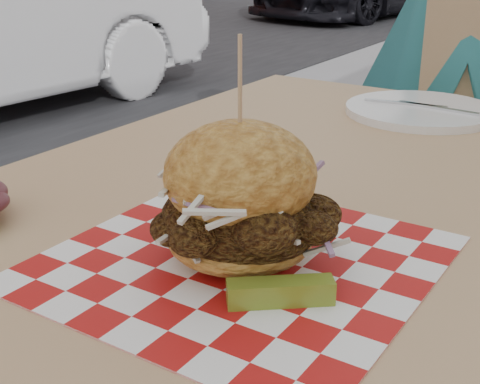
% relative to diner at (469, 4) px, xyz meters
% --- Properties ---
extents(diner, '(0.73, 0.58, 1.75)m').
position_rel_diner_xyz_m(diner, '(0.00, 0.00, 0.00)').
color(diner, teal).
rests_on(diner, ground).
extents(patio_table, '(0.80, 1.20, 0.75)m').
position_rel_diner_xyz_m(patio_table, '(0.13, -1.19, -0.20)').
color(patio_table, tan).
rests_on(patio_table, ground).
extents(patio_chair, '(0.53, 0.53, 0.95)m').
position_rel_diner_xyz_m(patio_chair, '(0.11, -0.20, -0.32)').
color(patio_chair, tan).
rests_on(patio_chair, ground).
extents(paper_liner, '(0.36, 0.36, 0.00)m').
position_rel_diner_xyz_m(paper_liner, '(0.17, -1.42, -0.12)').
color(paper_liner, '#B51312').
rests_on(paper_liner, patio_table).
extents(sandwich, '(0.20, 0.20, 0.22)m').
position_rel_diner_xyz_m(sandwich, '(0.17, -1.42, -0.06)').
color(sandwich, gold).
rests_on(sandwich, paper_liner).
extents(pickle_spear, '(0.09, 0.08, 0.02)m').
position_rel_diner_xyz_m(pickle_spear, '(0.25, -1.47, -0.11)').
color(pickle_spear, olive).
rests_on(pickle_spear, paper_liner).
extents(place_setting, '(0.27, 0.27, 0.02)m').
position_rel_diner_xyz_m(place_setting, '(0.13, -0.76, -0.12)').
color(place_setting, white).
rests_on(place_setting, patio_table).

